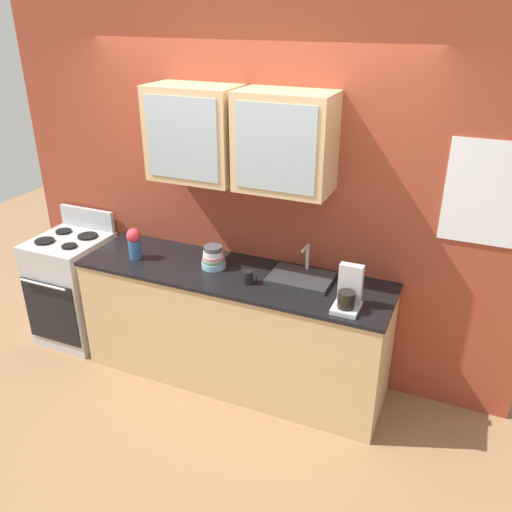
% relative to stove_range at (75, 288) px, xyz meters
% --- Properties ---
extents(ground_plane, '(10.00, 10.00, 0.00)m').
position_rel_stove_range_xyz_m(ground_plane, '(1.54, 0.00, -0.47)').
color(ground_plane, '#936B47').
extents(back_wall_unit, '(4.05, 0.47, 2.88)m').
position_rel_stove_range_xyz_m(back_wall_unit, '(1.54, 0.33, 1.06)').
color(back_wall_unit, '#993D28').
rests_on(back_wall_unit, ground_plane).
extents(counter, '(2.36, 0.66, 0.93)m').
position_rel_stove_range_xyz_m(counter, '(1.54, 0.00, -0.01)').
color(counter, tan).
rests_on(counter, ground_plane).
extents(stove_range, '(0.57, 0.65, 1.11)m').
position_rel_stove_range_xyz_m(stove_range, '(0.00, 0.00, 0.00)').
color(stove_range, silver).
rests_on(stove_range, ground_plane).
extents(sink_faucet, '(0.45, 0.32, 0.23)m').
position_rel_stove_range_xyz_m(sink_faucet, '(2.03, 0.10, 0.48)').
color(sink_faucet, '#2D2D30').
rests_on(sink_faucet, counter).
extents(bowl_stack, '(0.18, 0.18, 0.17)m').
position_rel_stove_range_xyz_m(bowl_stack, '(1.37, 0.03, 0.53)').
color(bowl_stack, '#8CB7E0').
rests_on(bowl_stack, counter).
extents(vase, '(0.11, 0.11, 0.24)m').
position_rel_stove_range_xyz_m(vase, '(0.74, -0.07, 0.59)').
color(vase, '#33598C').
rests_on(vase, counter).
extents(cup_near_sink, '(0.11, 0.08, 0.09)m').
position_rel_stove_range_xyz_m(cup_near_sink, '(1.71, -0.10, 0.50)').
color(cup_near_sink, black).
rests_on(cup_near_sink, counter).
extents(coffee_maker, '(0.17, 0.20, 0.29)m').
position_rel_stove_range_xyz_m(coffee_maker, '(2.44, -0.15, 0.57)').
color(coffee_maker, '#B7B7BC').
rests_on(coffee_maker, counter).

